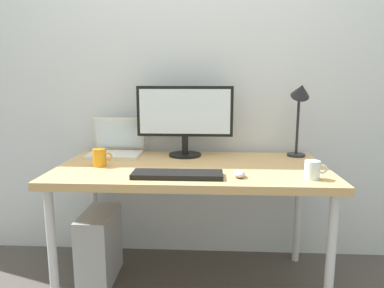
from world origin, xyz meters
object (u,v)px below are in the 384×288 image
(laptop, at_px, (116,146))
(desk_lamp, at_px, (300,102))
(keyboard, at_px, (177,174))
(glass_cup, at_px, (313,170))
(desk, at_px, (192,176))
(mouse, at_px, (239,174))
(monitor, at_px, (185,116))
(coffee_mug, at_px, (100,157))
(computer_tower, at_px, (100,246))

(laptop, relative_size, desk_lamp, 0.68)
(keyboard, height_order, glass_cup, glass_cup)
(desk, bearing_deg, glass_cup, -22.40)
(desk_lamp, bearing_deg, mouse, -129.43)
(laptop, xyz_separation_m, glass_cup, (1.08, -0.50, -0.01))
(monitor, bearing_deg, coffee_mug, -146.91)
(desk, height_order, laptop, laptop)
(desk_lamp, bearing_deg, monitor, -179.94)
(laptop, bearing_deg, monitor, -2.17)
(desk_lamp, bearing_deg, desk, -158.62)
(mouse, distance_m, glass_cup, 0.34)
(monitor, height_order, laptop, monitor)
(laptop, height_order, glass_cup, laptop)
(keyboard, xyz_separation_m, coffee_mug, (-0.44, 0.20, 0.04))
(laptop, bearing_deg, coffee_mug, -91.82)
(mouse, distance_m, computer_tower, 0.98)
(monitor, bearing_deg, glass_cup, -37.22)
(monitor, distance_m, computer_tower, 0.93)
(mouse, bearing_deg, coffee_mug, 166.14)
(desk, relative_size, mouse, 16.24)
(coffee_mug, bearing_deg, monitor, 33.09)
(desk, distance_m, computer_tower, 0.71)
(keyboard, relative_size, glass_cup, 4.07)
(glass_cup, bearing_deg, computer_tower, 166.73)
(coffee_mug, bearing_deg, keyboard, -23.84)
(laptop, bearing_deg, glass_cup, -25.09)
(coffee_mug, bearing_deg, laptop, 88.18)
(computer_tower, bearing_deg, keyboard, -28.30)
(computer_tower, bearing_deg, desk, -2.79)
(keyboard, xyz_separation_m, glass_cup, (0.64, -0.00, 0.03))
(monitor, height_order, coffee_mug, monitor)
(mouse, relative_size, computer_tower, 0.21)
(desk_lamp, bearing_deg, coffee_mug, -165.63)
(coffee_mug, bearing_deg, computer_tower, 125.74)
(desk_lamp, distance_m, glass_cup, 0.57)
(keyboard, distance_m, coffee_mug, 0.49)
(desk, height_order, keyboard, keyboard)
(keyboard, xyz_separation_m, mouse, (0.30, 0.01, 0.01))
(desk, bearing_deg, keyboard, -103.70)
(keyboard, bearing_deg, laptop, 130.81)
(laptop, relative_size, keyboard, 0.73)
(keyboard, relative_size, coffee_mug, 4.08)
(desk, bearing_deg, computer_tower, 177.21)
(desk, height_order, monitor, monitor)
(laptop, xyz_separation_m, computer_tower, (-0.06, -0.24, -0.56))
(monitor, xyz_separation_m, keyboard, (-0.00, -0.48, -0.24))
(laptop, height_order, coffee_mug, laptop)
(desk_lamp, relative_size, mouse, 5.19)
(desk_lamp, xyz_separation_m, glass_cup, (-0.05, -0.49, -0.29))
(laptop, bearing_deg, desk, -28.15)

